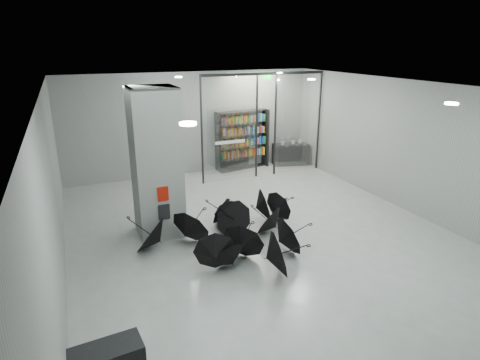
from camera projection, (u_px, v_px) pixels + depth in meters
name	position (u px, v px, depth m)	size (l,w,h in m)	color
room	(276.00, 140.00, 9.69)	(14.00, 14.02, 4.01)	gray
column	(156.00, 163.00, 10.77)	(1.20, 1.20, 4.00)	slate
fire_cabinet	(163.00, 194.00, 10.44)	(0.28, 0.04, 0.38)	#A50A07
info_panel	(164.00, 212.00, 10.60)	(0.30, 0.03, 0.42)	black
exit_sign	(267.00, 78.00, 14.89)	(0.30, 0.06, 0.15)	#0CE533
glass_partition	(264.00, 121.00, 15.59)	(5.06, 0.08, 4.00)	silver
bench	(102.00, 360.00, 6.51)	(1.30, 0.56, 0.42)	black
bookshelf	(242.00, 140.00, 16.86)	(2.20, 0.44, 2.42)	black
shop_counter	(291.00, 154.00, 17.62)	(1.51, 0.61, 0.91)	black
umbrella_cluster	(236.00, 235.00, 10.55)	(4.90, 4.33, 1.31)	black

